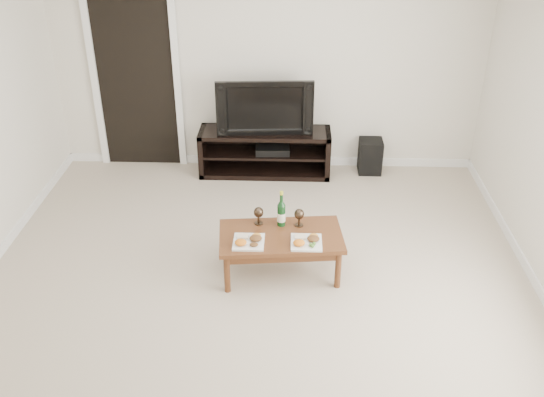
{
  "coord_description": "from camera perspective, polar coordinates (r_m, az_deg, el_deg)",
  "views": [
    {
      "loc": [
        0.3,
        -4.09,
        3.35
      ],
      "look_at": [
        0.13,
        0.61,
        0.7
      ],
      "focal_mm": 40.0,
      "sensor_mm": 36.0,
      "label": 1
    }
  ],
  "objects": [
    {
      "name": "floor",
      "position": [
        5.3,
        -1.65,
        -9.88
      ],
      "size": [
        5.5,
        5.5,
        0.0
      ],
      "primitive_type": "plane",
      "color": "#BEAE98",
      "rests_on": "ground"
    },
    {
      "name": "back_wall",
      "position": [
        7.17,
        -0.4,
        12.76
      ],
      "size": [
        5.0,
        0.04,
        2.6
      ],
      "primitive_type": "cube",
      "color": "silver",
      "rests_on": "ground"
    },
    {
      "name": "doorway",
      "position": [
        7.45,
        -12.62,
        10.48
      ],
      "size": [
        0.9,
        0.02,
        2.05
      ],
      "primitive_type": "cube",
      "color": "black",
      "rests_on": "ground"
    },
    {
      "name": "media_console",
      "position": [
        7.28,
        -0.67,
        4.38
      ],
      "size": [
        1.55,
        0.45,
        0.55
      ],
      "primitive_type": "cube",
      "color": "black",
      "rests_on": "ground"
    },
    {
      "name": "television",
      "position": [
        7.05,
        -0.7,
        8.77
      ],
      "size": [
        1.12,
        0.22,
        0.64
      ],
      "primitive_type": "imported",
      "rotation": [
        0.0,
        0.0,
        0.07
      ],
      "color": "black",
      "rests_on": "media_console"
    },
    {
      "name": "av_receiver",
      "position": [
        7.24,
        0.05,
        4.7
      ],
      "size": [
        0.41,
        0.32,
        0.08
      ],
      "primitive_type": "cube",
      "rotation": [
        0.0,
        0.0,
        0.05
      ],
      "color": "black",
      "rests_on": "media_console"
    },
    {
      "name": "subwoofer",
      "position": [
        7.43,
        9.22,
        3.96
      ],
      "size": [
        0.28,
        0.28,
        0.41
      ],
      "primitive_type": "cube",
      "rotation": [
        0.0,
        0.0,
        -0.01
      ],
      "color": "black",
      "rests_on": "ground"
    },
    {
      "name": "coffee_table",
      "position": [
        5.53,
        0.83,
        -5.25
      ],
      "size": [
        1.15,
        0.71,
        0.42
      ],
      "primitive_type": "cube",
      "rotation": [
        0.0,
        0.0,
        0.1
      ],
      "color": "brown",
      "rests_on": "ground"
    },
    {
      "name": "plate_left",
      "position": [
        5.28,
        -2.21,
        -3.89
      ],
      "size": [
        0.27,
        0.27,
        0.07
      ],
      "primitive_type": "cube",
      "color": "white",
      "rests_on": "coffee_table"
    },
    {
      "name": "plate_right",
      "position": [
        5.28,
        3.26,
        -3.93
      ],
      "size": [
        0.27,
        0.27,
        0.07
      ],
      "primitive_type": "cube",
      "color": "white",
      "rests_on": "coffee_table"
    },
    {
      "name": "wine_bottle",
      "position": [
        5.46,
        0.89,
        -0.94
      ],
      "size": [
        0.07,
        0.07,
        0.35
      ],
      "primitive_type": "cylinder",
      "color": "#0E3414",
      "rests_on": "coffee_table"
    },
    {
      "name": "goblet_left",
      "position": [
        5.53,
        -1.27,
        -1.62
      ],
      "size": [
        0.09,
        0.09,
        0.17
      ],
      "primitive_type": null,
      "color": "#36291D",
      "rests_on": "coffee_table"
    },
    {
      "name": "goblet_right",
      "position": [
        5.5,
        2.57,
        -1.79
      ],
      "size": [
        0.09,
        0.09,
        0.17
      ],
      "primitive_type": null,
      "color": "#36291D",
      "rests_on": "coffee_table"
    }
  ]
}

